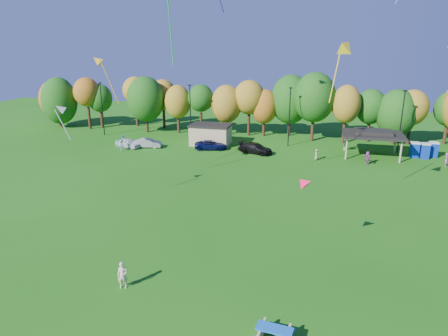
% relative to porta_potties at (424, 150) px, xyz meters
% --- Properties ---
extents(ground, '(160.00, 160.00, 0.00)m').
position_rel_porta_potties_xyz_m(ground, '(-21.14, -38.06, -1.10)').
color(ground, '#19600F').
rests_on(ground, ground).
extents(tree_line, '(93.57, 10.55, 11.15)m').
position_rel_porta_potties_xyz_m(tree_line, '(-22.17, 7.45, 4.82)').
color(tree_line, black).
rests_on(tree_line, ground).
extents(lamp_posts, '(64.50, 0.25, 9.09)m').
position_rel_porta_potties_xyz_m(lamp_posts, '(-19.14, 1.94, 3.80)').
color(lamp_posts, black).
rests_on(lamp_posts, ground).
extents(utility_building, '(6.30, 4.30, 3.25)m').
position_rel_porta_potties_xyz_m(utility_building, '(-31.14, -0.06, 0.54)').
color(utility_building, tan).
rests_on(utility_building, ground).
extents(pavilion, '(8.20, 6.20, 3.77)m').
position_rel_porta_potties_xyz_m(pavilion, '(-7.14, -1.06, 2.13)').
color(pavilion, tan).
rests_on(pavilion, ground).
extents(porta_potties, '(3.75, 2.18, 2.18)m').
position_rel_porta_potties_xyz_m(porta_potties, '(0.00, 0.00, 0.00)').
color(porta_potties, '#0C2DA1').
rests_on(porta_potties, ground).
extents(picnic_table, '(2.12, 1.83, 0.85)m').
position_rel_porta_potties_xyz_m(picnic_table, '(-15.68, -41.49, -0.60)').
color(picnic_table, tan).
rests_on(picnic_table, ground).
extents(kite_flyer, '(0.79, 0.64, 1.86)m').
position_rel_porta_potties_xyz_m(kite_flyer, '(-25.94, -38.96, -0.17)').
color(kite_flyer, beige).
rests_on(kite_flyer, ground).
extents(car_a, '(4.44, 2.66, 1.42)m').
position_rel_porta_potties_xyz_m(car_a, '(-42.93, -5.17, -0.39)').
color(car_a, white).
rests_on(car_a, ground).
extents(car_b, '(4.52, 2.35, 1.42)m').
position_rel_porta_potties_xyz_m(car_b, '(-40.04, -4.34, -0.39)').
color(car_b, '#9F9FA4').
rests_on(car_b, ground).
extents(car_c, '(5.30, 3.34, 1.36)m').
position_rel_porta_potties_xyz_m(car_c, '(-30.28, -2.99, -0.42)').
color(car_c, '#0B1247').
rests_on(car_c, ground).
extents(car_d, '(5.60, 3.74, 1.51)m').
position_rel_porta_potties_xyz_m(car_d, '(-23.36, -3.53, -0.34)').
color(car_d, black).
rests_on(car_d, ground).
extents(far_person_0, '(1.24, 0.97, 1.68)m').
position_rel_porta_potties_xyz_m(far_person_0, '(-42.98, -7.08, -0.26)').
color(far_person_0, teal).
rests_on(far_person_0, ground).
extents(far_person_1, '(0.59, 0.81, 1.53)m').
position_rel_porta_potties_xyz_m(far_person_1, '(-14.61, -4.87, -0.33)').
color(far_person_1, '#949566').
rests_on(far_person_1, ground).
extents(far_person_2, '(0.56, 0.72, 1.77)m').
position_rel_porta_potties_xyz_m(far_person_2, '(1.93, -3.84, -0.21)').
color(far_person_2, '#C35CA9').
rests_on(far_person_2, ground).
extents(far_person_3, '(0.94, 0.89, 1.54)m').
position_rel_porta_potties_xyz_m(far_person_3, '(-44.65, -3.32, -0.33)').
color(far_person_3, '#578DC0').
rests_on(far_person_3, ground).
extents(far_person_4, '(1.16, 1.71, 1.77)m').
position_rel_porta_potties_xyz_m(far_person_4, '(-7.98, -5.33, -0.21)').
color(far_person_4, '#983F8B').
rests_on(far_person_4, ground).
extents(kite_3, '(3.16, 1.28, 5.33)m').
position_rel_porta_potties_xyz_m(kite_3, '(-38.29, -19.32, 12.42)').
color(kite_3, orange).
extents(kite_5, '(1.96, 3.30, 5.52)m').
position_rel_porta_potties_xyz_m(kite_5, '(-12.71, -25.02, 14.05)').
color(kite_5, yellow).
extents(kite_7, '(1.37, 1.27, 1.13)m').
position_rel_porta_potties_xyz_m(kite_7, '(-14.78, -32.78, 5.07)').
color(kite_7, '#FE0E47').
extents(kite_8, '(1.81, 1.80, 3.38)m').
position_rel_porta_potties_xyz_m(kite_8, '(-37.00, -28.40, 8.64)').
color(kite_8, silver).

